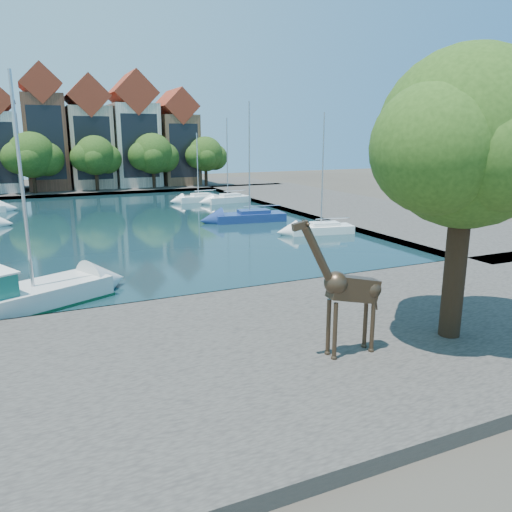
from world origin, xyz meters
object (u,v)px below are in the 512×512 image
at_px(plane_tree, 470,145).
at_px(sailboat_right_a, 321,227).
at_px(motorsailer, 4,297).
at_px(giraffe_statue, 347,289).

height_order(plane_tree, sailboat_right_a, plane_tree).
xyz_separation_m(motorsailer, sailboat_right_a, (23.28, 10.64, -0.31)).
xyz_separation_m(giraffe_statue, motorsailer, (-11.10, 10.64, -2.00)).
xyz_separation_m(plane_tree, sailboat_right_a, (7.38, 21.52, -7.08)).
height_order(giraffe_statue, sailboat_right_a, sailboat_right_a).
bearing_deg(plane_tree, motorsailer, 145.61).
bearing_deg(sailboat_right_a, plane_tree, -108.94).
bearing_deg(motorsailer, sailboat_right_a, 24.57).
relative_size(plane_tree, sailboat_right_a, 1.09).
xyz_separation_m(plane_tree, motorsailer, (-15.89, 10.88, -6.77)).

